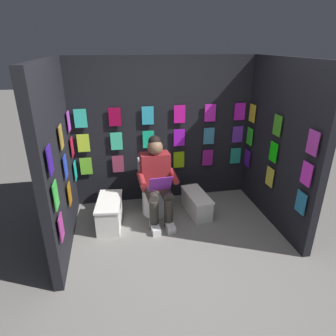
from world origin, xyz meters
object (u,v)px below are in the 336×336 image
toilet (154,190)px  comic_longbox_near (196,203)px  comic_longbox_far (110,212)px  person_reading (157,180)px

toilet → comic_longbox_near: (-0.60, 0.20, -0.17)m
toilet → comic_longbox_far: 0.72m
comic_longbox_near → person_reading: bearing=-3.9°
toilet → person_reading: bearing=89.6°
toilet → comic_longbox_near: size_ratio=1.15×
toilet → comic_longbox_near: 0.65m
person_reading → comic_longbox_far: size_ratio=1.76×
toilet → person_reading: person_reading is taller
comic_longbox_near → comic_longbox_far: (1.25, 0.08, 0.03)m
person_reading → comic_longbox_near: 0.74m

